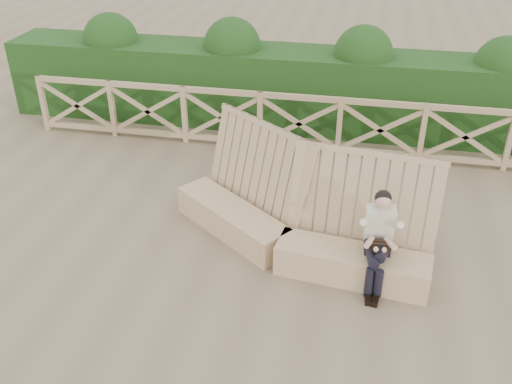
# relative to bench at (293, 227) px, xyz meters

# --- Properties ---
(ground) EXTENTS (60.00, 60.00, 0.00)m
(ground) POSITION_rel_bench_xyz_m (-0.33, -0.45, -0.39)
(ground) COLOR brown
(ground) RESTS_ON ground
(bench) EXTENTS (3.67, 2.05, 1.55)m
(bench) POSITION_rel_bench_xyz_m (0.00, 0.00, 0.00)
(bench) COLOR #9F815B
(bench) RESTS_ON ground
(woman) EXTENTS (0.37, 0.77, 1.27)m
(woman) POSITION_rel_bench_xyz_m (1.12, -0.45, 0.30)
(woman) COLOR black
(woman) RESTS_ON ground
(guardrail) EXTENTS (10.10, 0.09, 1.10)m
(guardrail) POSITION_rel_bench_xyz_m (-0.33, 3.05, 0.17)
(guardrail) COLOR #8C7551
(guardrail) RESTS_ON ground
(hedge) EXTENTS (12.00, 1.20, 1.50)m
(hedge) POSITION_rel_bench_xyz_m (-0.33, 4.25, 0.36)
(hedge) COLOR black
(hedge) RESTS_ON ground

